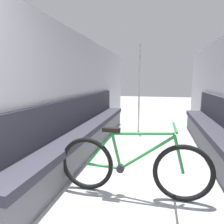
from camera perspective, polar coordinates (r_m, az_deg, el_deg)
wall_left at (r=3.73m, az=-11.29°, el=5.57°), size 0.10×8.98×2.17m
bench_seat_row_left at (r=3.81m, az=-7.43°, el=-5.85°), size 0.43×4.63×0.99m
bench_seat_row_right at (r=3.72m, az=28.64°, el=-7.31°), size 0.43×4.63×0.99m
bicycle at (r=2.35m, az=5.79°, el=-15.21°), size 1.74×0.46×0.83m
grab_pole_near at (r=4.99m, az=7.79°, el=6.13°), size 0.08×0.08×2.15m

